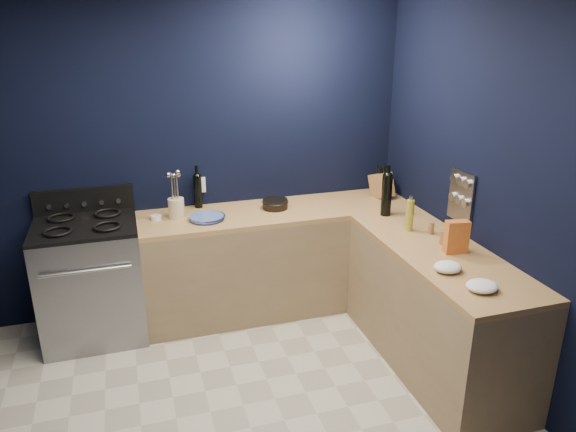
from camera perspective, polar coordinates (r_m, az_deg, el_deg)
name	(u,v)px	position (r m, az deg, el deg)	size (l,w,h in m)	color
floor	(251,429)	(3.65, -3.91, -21.40)	(3.50, 3.50, 0.02)	#BBB6A4
wall_back	(198,159)	(4.61, -9.40, 5.93)	(3.50, 0.02, 2.60)	black
wall_right	(517,204)	(3.72, 22.93, 1.15)	(0.02, 3.50, 2.60)	black
cab_back	(279,261)	(4.71, -0.98, -4.71)	(2.30, 0.63, 0.86)	#8D7453
top_back	(278,212)	(4.54, -1.01, 0.45)	(2.30, 0.63, 0.04)	brown
cab_right	(435,311)	(4.09, 15.17, -9.58)	(0.63, 1.67, 0.86)	#8D7453
top_right	(441,253)	(3.89, 15.77, -3.81)	(0.63, 1.67, 0.04)	brown
gas_range	(92,282)	(4.55, -19.89, -6.54)	(0.76, 0.66, 0.92)	gray
oven_door	(91,302)	(4.27, -20.00, -8.50)	(0.59, 0.02, 0.42)	black
cooktop	(84,226)	(4.37, -20.63, -0.95)	(0.76, 0.66, 0.03)	black
backguard	(84,200)	(4.62, -20.63, 1.55)	(0.76, 0.06, 0.20)	black
spice_panel	(461,197)	(4.16, 17.73, 1.94)	(0.02, 0.28, 0.38)	gray
wall_outlet	(200,185)	(4.65, -9.21, 3.24)	(0.09, 0.02, 0.13)	white
plate_stack	(207,218)	(4.35, -8.53, -0.19)	(0.27, 0.27, 0.03)	#3B45A5
ramekin	(156,217)	(4.43, -13.67, -0.13)	(0.09, 0.09, 0.03)	white
utensil_crock	(176,208)	(4.42, -11.64, 0.81)	(0.13, 0.13, 0.16)	beige
wine_bottle_back	(198,191)	(4.61, -9.44, 2.57)	(0.07, 0.07, 0.28)	black
lemon_basket	(275,204)	(4.55, -1.35, 1.29)	(0.21, 0.21, 0.08)	black
knife_block	(382,186)	(4.89, 9.80, 3.17)	(0.12, 0.20, 0.22)	brown
wine_bottle_right	(387,195)	(4.43, 10.31, 2.15)	(0.08, 0.08, 0.34)	black
oil_bottle	(410,215)	(4.15, 12.66, 0.07)	(0.06, 0.06, 0.24)	#9F9629
spice_jar_near	(431,228)	(4.15, 14.81, -1.24)	(0.04, 0.04, 0.09)	olive
spice_jar_far	(444,237)	(3.99, 16.01, -2.17)	(0.05, 0.05, 0.10)	olive
crouton_bag	(457,237)	(3.84, 17.27, -2.12)	(0.16, 0.07, 0.23)	red
towel_front	(448,267)	(3.58, 16.43, -5.16)	(0.18, 0.15, 0.06)	white
towel_end	(482,286)	(3.41, 19.69, -6.94)	(0.19, 0.17, 0.06)	white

